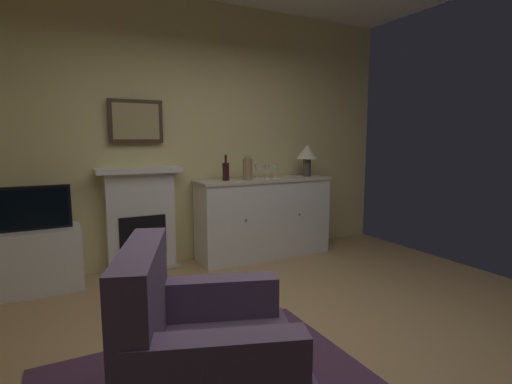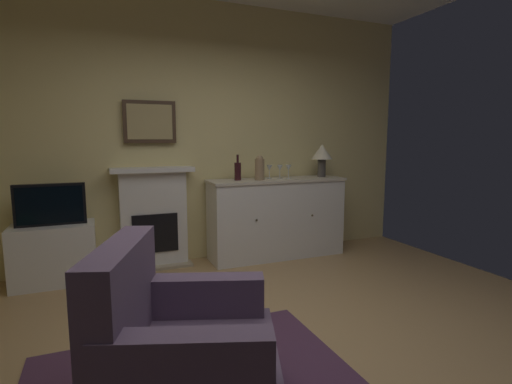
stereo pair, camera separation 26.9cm
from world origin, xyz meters
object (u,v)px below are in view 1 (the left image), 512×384
framed_picture (136,121)px  wine_glass_right (275,168)px  wine_glass_center (267,168)px  wine_bottle (226,171)px  wine_glass_left (257,168)px  tv_set (33,208)px  tv_cabinet (38,260)px  vase_decorative (248,168)px  table_lamp (307,154)px  sideboard_cabinet (264,217)px  armchair (202,355)px  fireplace_unit (141,220)px

framed_picture → wine_glass_right: bearing=-9.2°
wine_glass_center → wine_bottle: bearing=176.0°
wine_glass_left → tv_set: (-2.30, -0.04, -0.28)m
tv_cabinet → tv_set: bearing=-90.0°
framed_picture → vase_decorative: framed_picture is taller
table_lamp → tv_set: size_ratio=0.65×
wine_glass_center → table_lamp: bearing=2.1°
wine_glass_left → tv_cabinet: size_ratio=0.22×
framed_picture → sideboard_cabinet: 1.80m
wine_glass_left → armchair: wine_glass_left is taller
wine_glass_center → armchair: 2.92m
sideboard_cabinet → vase_decorative: bearing=-168.3°
sideboard_cabinet → tv_set: bearing=-179.8°
wine_bottle → vase_decorative: (0.24, -0.07, 0.03)m
fireplace_unit → tv_set: fireplace_unit is taller
fireplace_unit → table_lamp: bearing=-5.0°
framed_picture → wine_glass_center: 1.54m
wine_glass_left → wine_glass_center: bearing=-26.7°
framed_picture → wine_glass_right: 1.65m
tv_cabinet → armchair: bearing=-72.2°
wine_glass_right → wine_bottle: bearing=176.2°
tv_set → wine_glass_center: bearing=-0.3°
vase_decorative → sideboard_cabinet: bearing=11.7°
sideboard_cabinet → wine_bottle: 0.75m
vase_decorative → wine_glass_center: bearing=6.2°
framed_picture → tv_set: (-0.98, -0.23, -0.80)m
sideboard_cabinet → tv_cabinet: sideboard_cabinet is taller
fireplace_unit → framed_picture: bearing=90.0°
sideboard_cabinet → vase_decorative: (-0.24, -0.05, 0.61)m
table_lamp → tv_cabinet: table_lamp is taller
table_lamp → vase_decorative: (-0.85, -0.05, -0.14)m
sideboard_cabinet → wine_glass_right: size_ratio=9.90×
wine_glass_right → framed_picture: bearing=170.8°
table_lamp → wine_glass_left: bearing=177.1°
framed_picture → armchair: 2.84m
wine_glass_right → armchair: 2.98m
fireplace_unit → wine_glass_left: 1.42m
sideboard_cabinet → wine_glass_right: 0.61m
fireplace_unit → framed_picture: framed_picture is taller
tv_cabinet → framed_picture: bearing=12.0°
wine_glass_center → tv_set: bearing=179.7°
wine_glass_center → wine_glass_right: (0.11, -0.01, 0.00)m
wine_glass_center → tv_cabinet: 2.53m
fireplace_unit → table_lamp: size_ratio=2.75×
wine_glass_left → tv_set: bearing=-178.9°
table_lamp → tv_cabinet: size_ratio=0.53×
wine_glass_center → armchair: size_ratio=0.16×
sideboard_cabinet → armchair: sideboard_cabinet is taller
wine_glass_left → vase_decorative: vase_decorative is taller
wine_glass_left → table_lamp: bearing=-2.9°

